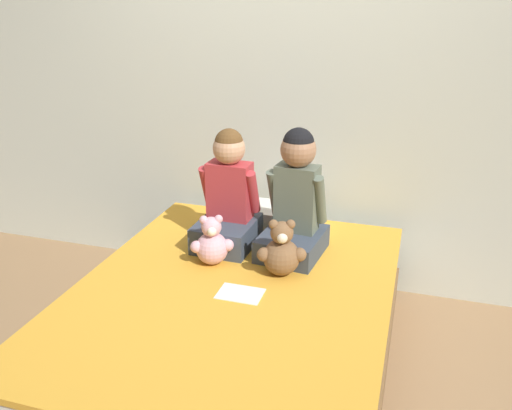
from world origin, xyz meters
TOP-DOWN VIEW (x-y plane):
  - ground_plane at (0.00, 0.00)m, footprint 14.00×14.00m
  - wall_behind_bed at (0.00, 1.11)m, footprint 8.00×0.06m
  - bed at (0.00, 0.00)m, footprint 1.49×1.92m
  - child_on_left at (-0.18, 0.47)m, footprint 0.33×0.38m
  - child_on_right at (0.19, 0.47)m, footprint 0.35×0.41m
  - teddy_bear_held_by_left_child at (-0.18, 0.21)m, footprint 0.21×0.17m
  - teddy_bear_held_by_right_child at (0.19, 0.20)m, footprint 0.24×0.18m
  - pillow_at_headboard at (0.00, 0.80)m, footprint 0.54×0.27m
  - sign_card at (0.05, -0.04)m, footprint 0.21×0.15m

SIDE VIEW (x-z plane):
  - ground_plane at x=0.00m, z-range 0.00..0.00m
  - bed at x=0.00m, z-range 0.00..0.49m
  - sign_card at x=0.05m, z-range 0.49..0.50m
  - pillow_at_headboard at x=0.00m, z-range 0.49..0.60m
  - teddy_bear_held_by_left_child at x=-0.18m, z-range 0.47..0.74m
  - teddy_bear_held_by_right_child at x=0.19m, z-range 0.47..0.76m
  - child_on_left at x=-0.18m, z-range 0.43..1.08m
  - child_on_right at x=0.19m, z-range 0.44..1.12m
  - wall_behind_bed at x=0.00m, z-range 0.00..2.50m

